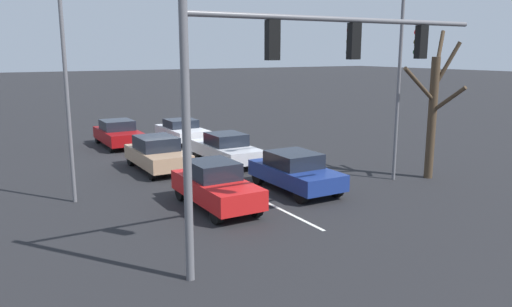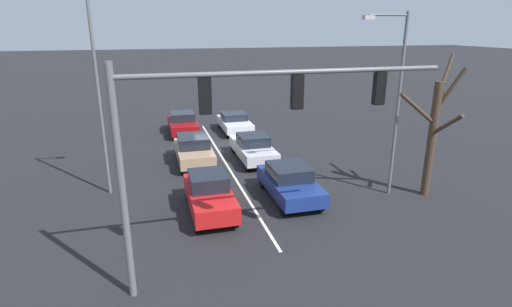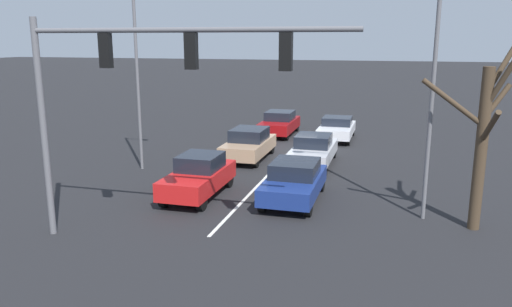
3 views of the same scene
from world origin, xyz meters
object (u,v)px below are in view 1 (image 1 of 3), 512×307
Objects in this scene: car_silver_leftlane_second at (226,148)px; street_lamp_left_shoulder at (395,71)px; car_navy_leftlane_front at (295,171)px; traffic_signal_gantry at (297,70)px; car_white_leftlane_third at (182,130)px; street_lamp_right_shoulder at (69,63)px; car_tan_midlane_second at (157,153)px; car_maroon_midlane_third at (118,133)px; car_red_midlane_front at (215,185)px; bare_tree_near at (433,107)px.

street_lamp_left_shoulder is at bearing 125.59° from car_silver_leftlane_second.
car_navy_leftlane_front is 0.45× the size of traffic_signal_gantry.
street_lamp_right_shoulder is at bearing 50.38° from car_white_leftlane_third.
car_maroon_midlane_third is (-0.03, -6.78, -0.03)m from car_tan_midlane_second.
car_silver_leftlane_second is (-3.34, 0.35, -0.04)m from car_tan_midlane_second.
traffic_signal_gantry is (-0.03, 4.76, 4.10)m from car_red_midlane_front.
car_red_midlane_front is 10.05m from bare_tree_near.
car_red_midlane_front is 3.68m from car_navy_leftlane_front.
car_silver_leftlane_second is at bearing 86.82° from car_white_leftlane_third.
traffic_signal_gantry is at bearing 72.35° from car_silver_leftlane_second.
car_silver_leftlane_second is at bearing -107.65° from traffic_signal_gantry.
street_lamp_right_shoulder is (4.17, 10.02, 4.20)m from car_maroon_midlane_third.
car_tan_midlane_second reaches higher than car_maroon_midlane_third.
car_tan_midlane_second is 6.78m from car_maroon_midlane_third.
car_red_midlane_front is 0.98× the size of car_maroon_midlane_third.
car_silver_leftlane_second is 0.52× the size of street_lamp_right_shoulder.
car_tan_midlane_second reaches higher than car_navy_leftlane_front.
car_white_leftlane_third is (-3.70, -6.23, -0.08)m from car_tan_midlane_second.
car_red_midlane_front is 6.40m from car_tan_midlane_second.
car_tan_midlane_second is 11.02m from street_lamp_left_shoulder.
car_tan_midlane_second reaches higher than car_silver_leftlane_second.
car_silver_leftlane_second is 1.07× the size of car_maroon_midlane_third.
street_lamp_right_shoulder reaches higher than street_lamp_left_shoulder.
car_navy_leftlane_front and car_maroon_midlane_third have the same top height.
bare_tree_near is at bearing 124.34° from car_maroon_midlane_third.
car_white_leftlane_third is (-0.37, -6.58, -0.04)m from car_silver_leftlane_second.
car_red_midlane_front is 0.45× the size of traffic_signal_gantry.
car_navy_leftlane_front is 0.98× the size of car_maroon_midlane_third.
car_navy_leftlane_front is at bearing 105.29° from car_maroon_midlane_third.
car_red_midlane_front reaches higher than car_maroon_midlane_third.
street_lamp_right_shoulder is at bearing -19.62° from car_navy_leftlane_front.
car_tan_midlane_second is at bearing -6.03° from car_silver_leftlane_second.
traffic_signal_gantry reaches higher than bare_tree_near.
bare_tree_near is at bearing 163.69° from street_lamp_right_shoulder.
car_white_leftlane_third is 13.00m from street_lamp_right_shoulder.
bare_tree_near reaches higher than car_tan_midlane_second.
street_lamp_left_shoulder is at bearing -17.86° from bare_tree_near.
street_lamp_left_shoulder is at bearing 177.83° from car_red_midlane_front.
car_red_midlane_front is 6.97m from car_silver_leftlane_second.
street_lamp_right_shoulder reaches higher than car_white_leftlane_third.
street_lamp_right_shoulder is (7.65, -2.73, 4.19)m from car_navy_leftlane_front.
street_lamp_left_shoulder reaches higher than traffic_signal_gantry.
traffic_signal_gantry reaches higher than car_white_leftlane_third.
street_lamp_left_shoulder is at bearing 170.43° from car_navy_leftlane_front.
car_maroon_midlane_third is 17.16m from bare_tree_near.
car_maroon_midlane_third is 0.48× the size of street_lamp_right_shoulder.
car_white_leftlane_third is 0.53× the size of street_lamp_left_shoulder.
car_silver_leftlane_second is 0.49× the size of traffic_signal_gantry.
street_lamp_right_shoulder is at bearing -16.08° from street_lamp_left_shoulder.
car_tan_midlane_second is 0.45× the size of traffic_signal_gantry.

